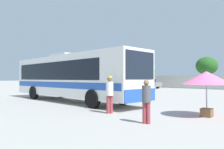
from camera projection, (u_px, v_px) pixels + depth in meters
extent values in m
plane|color=#A3A099|center=(151.00, 93.00, 24.02)|extent=(300.00, 300.00, 0.00)
cube|color=beige|center=(208.00, 82.00, 33.75)|extent=(80.00, 0.30, 2.15)
cube|color=white|center=(72.00, 76.00, 15.71)|extent=(12.47, 3.00, 2.78)
cube|color=black|center=(67.00, 71.00, 16.15)|extent=(10.24, 2.95, 1.22)
cube|color=#2351B2|center=(72.00, 84.00, 15.69)|extent=(12.22, 3.01, 0.39)
cube|color=#19212D|center=(140.00, 65.00, 11.30)|extent=(0.12, 2.29, 1.44)
cube|color=#2351B2|center=(141.00, 95.00, 11.27)|extent=(0.15, 2.50, 0.67)
cube|color=#B2B2B2|center=(65.00, 56.00, 16.39)|extent=(2.25, 1.48, 0.24)
cylinder|color=black|center=(123.00, 96.00, 13.81)|extent=(1.05, 0.34, 1.04)
cylinder|color=black|center=(93.00, 99.00, 12.09)|extent=(1.05, 0.34, 1.04)
cylinder|color=black|center=(61.00, 91.00, 18.97)|extent=(1.05, 0.34, 1.04)
cylinder|color=black|center=(34.00, 93.00, 17.25)|extent=(1.05, 0.34, 1.04)
cylinder|color=#99383D|center=(111.00, 104.00, 10.37)|extent=(0.16, 0.16, 0.84)
cylinder|color=#99383D|center=(108.00, 105.00, 10.30)|extent=(0.16, 0.16, 0.84)
cylinder|color=silver|center=(110.00, 89.00, 10.35)|extent=(0.44, 0.44, 0.66)
sphere|color=brown|center=(110.00, 79.00, 10.36)|extent=(0.23, 0.23, 0.23)
cylinder|color=yellow|center=(110.00, 77.00, 10.36)|extent=(0.24, 0.24, 0.07)
cylinder|color=#99383D|center=(144.00, 113.00, 8.02)|extent=(0.15, 0.15, 0.78)
cylinder|color=#99383D|center=(148.00, 113.00, 7.96)|extent=(0.15, 0.15, 0.78)
cylinder|color=#4C4C51|center=(146.00, 94.00, 8.00)|extent=(0.43, 0.43, 0.62)
sphere|color=#8C6647|center=(146.00, 83.00, 8.01)|extent=(0.21, 0.21, 0.21)
cylinder|color=gray|center=(207.00, 95.00, 9.43)|extent=(0.05, 0.05, 1.91)
cone|color=pink|center=(206.00, 78.00, 9.44)|extent=(2.07, 2.07, 0.57)
cube|color=brown|center=(207.00, 113.00, 9.41)|extent=(0.49, 0.49, 0.36)
cylinder|color=gray|center=(63.00, 84.00, 24.93)|extent=(0.05, 0.05, 2.00)
cone|color=pink|center=(63.00, 77.00, 24.94)|extent=(2.10, 2.10, 0.58)
cube|color=brown|center=(63.00, 91.00, 24.91)|extent=(0.50, 0.50, 0.36)
cube|color=maroon|center=(124.00, 84.00, 40.58)|extent=(4.39, 2.03, 0.66)
cube|color=black|center=(125.00, 80.00, 40.44)|extent=(2.45, 1.78, 0.54)
cylinder|color=black|center=(116.00, 85.00, 40.88)|extent=(0.65, 0.25, 0.64)
cylinder|color=black|center=(122.00, 85.00, 42.14)|extent=(0.65, 0.25, 0.64)
cylinder|color=black|center=(127.00, 86.00, 39.01)|extent=(0.65, 0.25, 0.64)
cylinder|color=black|center=(133.00, 86.00, 40.28)|extent=(0.65, 0.25, 0.64)
cube|color=slate|center=(148.00, 84.00, 36.54)|extent=(4.37, 1.82, 0.67)
cube|color=black|center=(147.00, 81.00, 36.71)|extent=(2.41, 1.66, 0.55)
cylinder|color=black|center=(158.00, 86.00, 36.14)|extent=(0.64, 0.22, 0.64)
cylinder|color=black|center=(151.00, 87.00, 34.94)|extent=(0.64, 0.22, 0.64)
cylinder|color=black|center=(145.00, 86.00, 38.12)|extent=(0.64, 0.22, 0.64)
cylinder|color=black|center=(138.00, 86.00, 36.93)|extent=(0.64, 0.22, 0.64)
cylinder|color=brown|center=(148.00, 81.00, 46.51)|extent=(0.32, 0.32, 2.22)
ellipsoid|color=#38752D|center=(148.00, 70.00, 46.54)|extent=(3.24, 3.24, 2.75)
cylinder|color=brown|center=(207.00, 80.00, 40.38)|extent=(0.32, 0.32, 2.62)
ellipsoid|color=#23561E|center=(207.00, 66.00, 40.43)|extent=(3.90, 3.90, 3.32)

